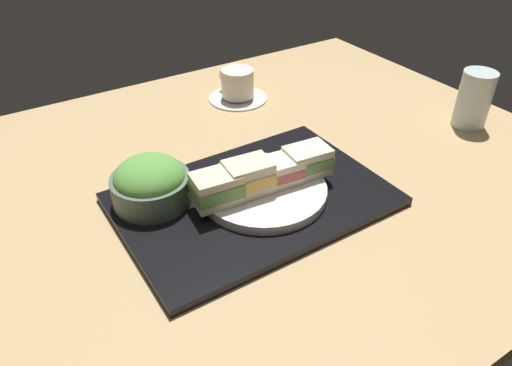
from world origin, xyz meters
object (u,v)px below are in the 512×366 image
coffee_cup (237,86)px  sandwich_nearmost (216,188)px  sandwich_inner_far (278,171)px  sandwich_farmost (307,161)px  sandwich_inner_near (248,177)px  salad_bowl (151,184)px  drinking_glass (474,99)px  sandwich_plate (263,190)px

coffee_cup → sandwich_nearmost: bearing=-125.0°
sandwich_inner_far → coffee_cup: sandwich_inner_far is taller
sandwich_farmost → coffee_cup: bearing=77.3°
sandwich_inner_near → sandwich_farmost: bearing=-3.7°
salad_bowl → sandwich_farmost: bearing=-19.1°
sandwich_nearmost → salad_bowl: 11.06cm
sandwich_nearmost → drinking_glass: bearing=-1.7°
sandwich_inner_far → coffee_cup: (14.31, 37.61, -2.12)cm
sandwich_inner_near → salad_bowl: salad_bowl is taller
drinking_glass → sandwich_farmost: bearing=179.2°
sandwich_nearmost → drinking_glass: size_ratio=0.68×
sandwich_farmost → drinking_glass: bearing=-0.8°
sandwich_inner_near → sandwich_farmost: size_ratio=1.02×
sandwich_inner_near → coffee_cup: bearing=61.7°
salad_bowl → coffee_cup: 44.77cm
sandwich_inner_near → salad_bowl: bearing=149.8°
sandwich_inner_far → coffee_cup: 40.30cm
sandwich_plate → sandwich_farmost: bearing=-3.7°
sandwich_farmost → salad_bowl: 26.79cm
sandwich_farmost → coffee_cup: sandwich_farmost is taller
sandwich_plate → coffee_cup: (17.19, 37.43, 0.87)cm
sandwich_nearmost → sandwich_farmost: 17.36cm
drinking_glass → sandwich_inner_near: bearing=178.6°
sandwich_inner_far → drinking_glass: size_ratio=0.66×
sandwich_inner_far → salad_bowl: 21.26cm
salad_bowl → sandwich_inner_near: bearing=-30.2°
sandwich_nearmost → drinking_glass: (61.29, -1.78, 0.42)cm
drinking_glass → sandwich_inner_far: bearing=178.8°
sandwich_nearmost → sandwich_farmost: size_ratio=1.03×
sandwich_nearmost → drinking_glass: 61.32cm
salad_bowl → drinking_glass: (69.28, -9.41, 1.02)cm
drinking_glass → salad_bowl: bearing=172.3°
sandwich_plate → drinking_glass: 52.78cm
salad_bowl → coffee_cup: salad_bowl is taller
sandwich_plate → sandwich_inner_far: size_ratio=2.67×
sandwich_inner_far → sandwich_farmost: size_ratio=0.99×
sandwich_plate → sandwich_nearmost: 9.33cm
sandwich_inner_near → coffee_cup: sandwich_inner_near is taller
sandwich_inner_near → sandwich_farmost: sandwich_inner_near is taller
coffee_cup → sandwich_inner_far: bearing=-110.8°
sandwich_inner_near → coffee_cup: size_ratio=0.59×
sandwich_inner_near → sandwich_farmost: (11.55, -0.75, -0.37)cm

